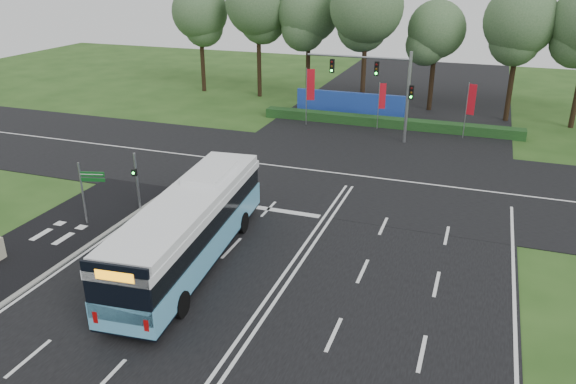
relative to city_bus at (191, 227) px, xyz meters
The scene contains 15 objects.
ground 5.14m from the city_bus, 23.26° to the left, with size 120.00×120.00×0.00m, color #254818.
road_main 5.14m from the city_bus, 23.26° to the left, with size 20.00×120.00×0.04m, color black.
road_cross 14.69m from the city_bus, 72.41° to the left, with size 120.00×14.00×0.05m, color black.
bike_path 8.38m from the city_bus, behind, with size 5.00×18.00×0.06m, color black.
kerb_strip 6.08m from the city_bus, 169.00° to the right, with size 0.25×18.00×0.12m, color gray.
city_bus is the anchor object (origin of this frame).
pedestrian_signal 7.26m from the city_bus, 143.03° to the left, with size 0.31×0.42×3.42m.
street_sign 7.42m from the city_bus, 164.80° to the left, with size 1.33×0.43×3.51m.
banner_flag_left 24.90m from the city_bus, 95.01° to the left, with size 0.68×0.32×4.92m.
banner_flag_mid 25.85m from the city_bus, 81.42° to the left, with size 0.56×0.25×3.96m.
banner_flag_right 27.31m from the city_bus, 66.49° to the left, with size 0.65×0.21×4.50m.
traffic_light_gantry 23.03m from the city_bus, 78.36° to the left, with size 8.41×0.28×7.00m.
hedge 26.80m from the city_bus, 80.53° to the left, with size 22.00×1.20×0.80m, color #133615.
blue_hoarding 28.91m from the city_bus, 89.20° to the left, with size 10.00×0.30×2.20m, color #1D3EA1.
eucalyptus_row 33.90m from the city_bus, 82.58° to the left, with size 48.24×8.88×12.73m.
Camera 1 is at (7.59, -22.16, 13.17)m, focal length 35.00 mm.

